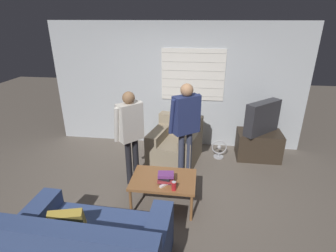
# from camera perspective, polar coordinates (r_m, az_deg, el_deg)

# --- Properties ---
(ground_plane) EXTENTS (16.00, 16.00, 0.00)m
(ground_plane) POSITION_cam_1_polar(r_m,az_deg,el_deg) (4.21, -1.42, -15.66)
(ground_plane) COLOR #665B51
(wall_back) EXTENTS (5.20, 0.08, 2.55)m
(wall_back) POSITION_cam_1_polar(r_m,az_deg,el_deg) (5.47, 1.90, 8.65)
(wall_back) COLOR #ADB2B7
(wall_back) RESTS_ON ground_plane
(couch_blue) EXTENTS (1.68, 0.98, 0.86)m
(couch_blue) POSITION_cam_1_polar(r_m,az_deg,el_deg) (3.22, -16.55, -23.97)
(couch_blue) COLOR #384C7F
(couch_blue) RESTS_ON ground_plane
(armchair_beige) EXTENTS (1.05, 1.08, 0.82)m
(armchair_beige) POSITION_cam_1_polar(r_m,az_deg,el_deg) (5.12, 1.69, -3.88)
(armchair_beige) COLOR gray
(armchair_beige) RESTS_ON ground_plane
(coffee_table) EXTENTS (0.93, 0.64, 0.46)m
(coffee_table) POSITION_cam_1_polar(r_m,az_deg,el_deg) (3.87, -0.98, -11.88)
(coffee_table) COLOR brown
(coffee_table) RESTS_ON ground_plane
(tv_stand) EXTENTS (0.83, 0.53, 0.55)m
(tv_stand) POSITION_cam_1_polar(r_m,az_deg,el_deg) (5.47, 19.06, -3.95)
(tv_stand) COLOR #33281E
(tv_stand) RESTS_ON ground_plane
(tv) EXTENTS (0.72, 0.69, 0.62)m
(tv) POSITION_cam_1_polar(r_m,az_deg,el_deg) (5.25, 19.84, 1.75)
(tv) COLOR #2D2D33
(tv) RESTS_ON tv_stand
(person_left_standing) EXTENTS (0.47, 0.74, 1.59)m
(person_left_standing) POSITION_cam_1_polar(r_m,az_deg,el_deg) (4.16, -8.27, -0.45)
(person_left_standing) COLOR black
(person_left_standing) RESTS_ON ground_plane
(person_right_standing) EXTENTS (0.53, 0.83, 1.66)m
(person_right_standing) POSITION_cam_1_polar(r_m,az_deg,el_deg) (4.28, 3.86, 1.35)
(person_right_standing) COLOR #33384C
(person_right_standing) RESTS_ON ground_plane
(book_stack) EXTENTS (0.24, 0.21, 0.15)m
(book_stack) POSITION_cam_1_polar(r_m,az_deg,el_deg) (3.72, -0.50, -11.19)
(book_stack) COLOR #75387F
(book_stack) RESTS_ON coffee_table
(soda_can) EXTENTS (0.07, 0.07, 0.13)m
(soda_can) POSITION_cam_1_polar(r_m,az_deg,el_deg) (3.59, 1.30, -12.90)
(soda_can) COLOR red
(soda_can) RESTS_ON coffee_table
(spare_remote) EXTENTS (0.11, 0.13, 0.02)m
(spare_remote) POSITION_cam_1_polar(r_m,az_deg,el_deg) (3.69, -0.96, -12.77)
(spare_remote) COLOR white
(spare_remote) RESTS_ON coffee_table
(floor_fan) EXTENTS (0.30, 0.20, 0.37)m
(floor_fan) POSITION_cam_1_polar(r_m,az_deg,el_deg) (5.32, 11.05, -5.03)
(floor_fan) COLOR #A8A8AD
(floor_fan) RESTS_ON ground_plane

